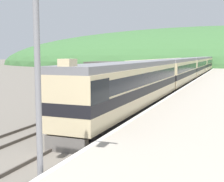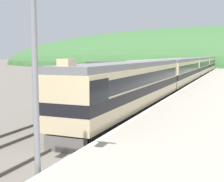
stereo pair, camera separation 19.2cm
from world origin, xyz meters
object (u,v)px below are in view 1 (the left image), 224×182
express_train_lead_car (132,86)px  carriage_second (178,72)px  carriage_third (195,67)px  signal_mast_main (36,14)px  siding_train (168,69)px  carriage_fourth (205,64)px

express_train_lead_car → carriage_second: express_train_lead_car is taller
carriage_second → carriage_third: 19.96m
carriage_third → signal_mast_main: size_ratio=2.21×
carriage_third → siding_train: (-4.02, -7.15, -0.23)m
siding_train → signal_mast_main: bearing=-83.6°
express_train_lead_car → signal_mast_main: size_ratio=2.48×
express_train_lead_car → carriage_second: (0.00, 21.37, -0.01)m
carriage_second → carriage_fourth: bearing=90.0°
carriage_fourth → siding_train: size_ratio=0.47×
express_train_lead_car → siding_train: (-4.02, 34.17, -0.24)m
express_train_lead_car → siding_train: size_ratio=0.53×
carriage_second → siding_train: bearing=107.4°
carriage_fourth → carriage_third: bearing=-90.0°
express_train_lead_car → carriage_fourth: express_train_lead_car is taller
siding_train → carriage_third: bearing=60.7°
carriage_third → siding_train: 8.21m
express_train_lead_car → carriage_fourth: 61.29m
express_train_lead_car → carriage_third: size_ratio=1.12×
express_train_lead_car → carriage_fourth: size_ratio=1.12×
carriage_third → signal_mast_main: bearing=-88.5°
carriage_fourth → signal_mast_main: 76.00m
express_train_lead_car → carriage_third: bearing=90.0°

